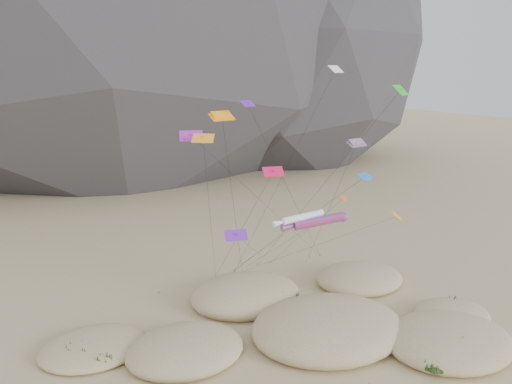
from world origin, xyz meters
TOP-DOWN VIEW (x-y plane):
  - ground at (0.00, 0.00)m, footprint 500.00×500.00m
  - dunes at (-1.61, 4.20)m, footprint 48.62×36.35m
  - dune_grass at (-1.45, 3.27)m, footprint 44.28×26.49m
  - kite_stakes at (2.26, 24.15)m, footprint 26.45×3.15m
  - rainbow_tube_kite at (4.80, 11.30)m, footprint 8.48×15.74m
  - white_tube_kite at (2.75, 11.77)m, footprint 8.30×11.87m
  - orange_parafoil at (-5.50, 15.47)m, footprint 7.95×9.33m
  - multi_parafoil at (8.20, 8.79)m, footprint 4.05×15.09m
  - delta_kites at (2.36, 10.62)m, footprint 29.10×19.93m

SIDE VIEW (x-z plane):
  - ground at x=0.00m, z-range 0.00..0.00m
  - kite_stakes at x=2.26m, z-range 0.00..0.30m
  - dunes at x=-1.61m, z-range -1.28..2.77m
  - dune_grass at x=-1.45m, z-range 0.08..1.61m
  - rainbow_tube_kite at x=4.80m, z-range 4.85..16.44m
  - white_tube_kite at x=2.75m, z-range 5.30..17.28m
  - delta_kites at x=2.36m, z-range 4.80..33.67m
  - multi_parafoil at x=8.20m, z-range 9.66..30.40m
  - orange_parafoil at x=-5.50m, z-range 11.19..35.07m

